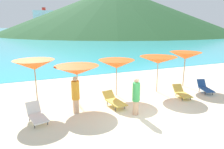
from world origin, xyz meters
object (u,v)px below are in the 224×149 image
Objects in this scene: umbrella_3 at (158,60)px; umbrella_4 at (185,56)px; umbrella_0 at (34,65)px; beachgoer_0 at (136,96)px; beachgoer_1 at (76,94)px; umbrella_2 at (116,64)px; lounge_chair_0 at (114,100)px; umbrella_1 at (77,70)px; lounge_chair_2 at (37,115)px; cruise_ship at (50,21)px; lounge_chair_3 at (205,87)px; lounge_chair_1 at (182,93)px.

umbrella_3 is 1.03× the size of umbrella_4.
umbrella_0 is 5.01m from beachgoer_0.
umbrella_2 is at bearing -25.42° from beachgoer_1.
umbrella_2 is 2.28m from lounge_chair_0.
umbrella_3 is (6.93, -0.13, -0.18)m from umbrella_0.
umbrella_1 is 2.41m from lounge_chair_0.
lounge_chair_2 is 0.86× the size of beachgoer_1.
umbrella_0 is 2.02m from umbrella_1.
umbrella_4 is at bearing 7.39° from lounge_chair_0.
lounge_chair_2 is (-7.04, -1.46, -1.69)m from umbrella_3.
umbrella_1 is 2.87m from lounge_chair_2.
umbrella_2 is 217.64m from cruise_ship.
lounge_chair_3 is (2.68, -1.19, -1.69)m from umbrella_3.
lounge_chair_1 is (4.12, -0.21, -0.05)m from lounge_chair_0.
lounge_chair_0 is (-0.77, -1.47, -1.56)m from umbrella_2.
umbrella_4 is (4.96, 0.04, 0.21)m from umbrella_2.
umbrella_0 is 8.08m from lounge_chair_1.
umbrella_1 reaches higher than lounge_chair_3.
lounge_chair_3 is (9.61, -1.32, -1.87)m from umbrella_0.
umbrella_3 is 2.43m from umbrella_4.
lounge_chair_2 is at bearing 177.81° from lounge_chair_0.
lounge_chair_3 is 0.03× the size of cruise_ship.
umbrella_3 reaches higher than umbrella_1.
umbrella_2 is 3.28m from beachgoer_1.
umbrella_4 is at bearing 58.73° from lounge_chair_1.
beachgoer_1 is at bearing -160.84° from lounge_chair_3.
lounge_chair_0 is at bearing -117.52° from umbrella_2.
umbrella_1 is at bearing -168.56° from lounge_chair_3.
umbrella_0 reaches higher than lounge_chair_0.
lounge_chair_1 is at bearing -26.73° from umbrella_2.
umbrella_1 is 1.02× the size of umbrella_3.
umbrella_0 is at bearing 153.49° from lounge_chair_0.
umbrella_3 reaches higher than beachgoer_1.
beachgoer_1 is at bearing -169.50° from lounge_chair_1.
umbrella_2 is at bearing 164.97° from lounge_chair_1.
lounge_chair_2 is (-4.48, -1.81, -1.56)m from umbrella_2.
lounge_chair_0 is 1.54m from beachgoer_0.
cruise_ship reaches higher than umbrella_3.
lounge_chair_1 is 1.00× the size of lounge_chair_2.
umbrella_0 reaches higher than lounge_chair_1.
cruise_ship is at bearing 84.06° from umbrella_0.
lounge_chair_3 is (0.29, -1.59, -1.77)m from umbrella_4.
umbrella_4 is 6.18m from lounge_chair_0.
umbrella_2 is 0.05× the size of cruise_ship.
umbrella_0 is 1.10× the size of umbrella_2.
umbrella_2 is 1.26× the size of beachgoer_0.
umbrella_4 is 1.54× the size of lounge_chair_2.
beachgoer_1 reaches higher than lounge_chair_1.
beachgoer_1 is 219.46m from cruise_ship.
umbrella_1 is 0.06× the size of cruise_ship.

